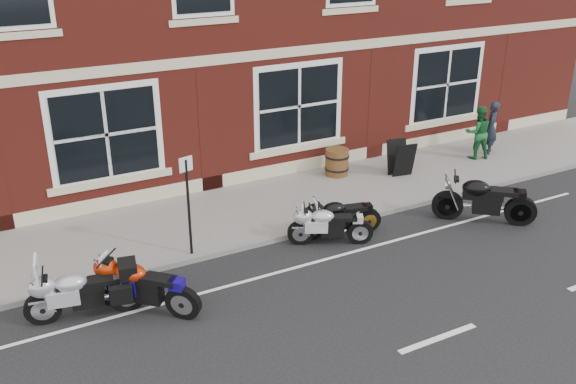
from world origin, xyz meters
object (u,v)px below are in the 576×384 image
at_px(moto_sport_black, 339,215).
at_px(moto_sport_silver, 328,224).
at_px(moto_sport_red, 143,284).
at_px(pedestrian_right, 478,132).
at_px(barrel_planter, 337,162).
at_px(moto_naked_black, 482,198).
at_px(pedestrian_left, 491,128).
at_px(a_board_sign, 401,158).
at_px(moto_touring_silver, 80,290).
at_px(parking_sign, 188,199).

xyz_separation_m(moto_sport_black, moto_sport_silver, (-0.40, -0.23, -0.01)).
bearing_deg(moto_sport_red, moto_sport_black, -34.14).
bearing_deg(moto_sport_silver, pedestrian_right, -43.64).
distance_m(moto_sport_red, barrel_planter, 7.39).
xyz_separation_m(moto_naked_black, pedestrian_left, (3.33, 3.17, 0.29)).
distance_m(pedestrian_right, a_board_sign, 2.75).
bearing_deg(moto_touring_silver, moto_sport_silver, -75.51).
bearing_deg(moto_naked_black, moto_touring_silver, 127.43).
relative_size(pedestrian_right, barrel_planter, 2.12).
relative_size(moto_touring_silver, pedestrian_left, 1.32).
relative_size(moto_touring_silver, moto_sport_black, 1.09).
relative_size(moto_touring_silver, moto_sport_red, 1.26).
distance_m(pedestrian_left, parking_sign, 9.98).
xyz_separation_m(moto_sport_silver, pedestrian_right, (6.38, 2.30, 0.41)).
bearing_deg(moto_sport_red, moto_touring_silver, 118.10).
xyz_separation_m(moto_touring_silver, moto_naked_black, (8.92, -0.42, 0.06)).
relative_size(moto_sport_red, pedestrian_right, 1.06).
height_order(moto_naked_black, parking_sign, parking_sign).
xyz_separation_m(pedestrian_left, barrel_planter, (-4.84, 0.65, -0.41)).
relative_size(moto_touring_silver, a_board_sign, 2.13).
bearing_deg(moto_sport_silver, moto_sport_red, 124.91).
xyz_separation_m(moto_touring_silver, pedestrian_right, (11.63, 2.61, 0.34)).
height_order(moto_sport_red, parking_sign, parking_sign).
bearing_deg(moto_sport_silver, parking_sign, 101.28).
distance_m(moto_touring_silver, a_board_sign, 9.25).
relative_size(moto_sport_black, moto_naked_black, 0.99).
bearing_deg(moto_touring_silver, moto_sport_red, -96.22).
distance_m(moto_touring_silver, moto_sport_black, 5.68).
bearing_deg(pedestrian_left, moto_sport_silver, -22.16).
xyz_separation_m(moto_sport_black, a_board_sign, (3.24, 2.03, 0.11)).
bearing_deg(a_board_sign, moto_touring_silver, -154.68).
xyz_separation_m(moto_touring_silver, barrel_planter, (7.41, 3.39, -0.07)).
bearing_deg(moto_naked_black, moto_sport_silver, 118.89).
distance_m(pedestrian_left, a_board_sign, 3.38).
relative_size(pedestrian_right, parking_sign, 0.72).
bearing_deg(barrel_planter, moto_sport_red, -149.88).
bearing_deg(parking_sign, moto_naked_black, -27.35).
xyz_separation_m(moto_naked_black, barrel_planter, (-1.51, 3.82, -0.12)).
relative_size(moto_sport_red, barrel_planter, 2.24).
bearing_deg(parking_sign, a_board_sign, -1.42).
height_order(moto_touring_silver, pedestrian_right, pedestrian_right).
distance_m(moto_sport_black, pedestrian_left, 6.97).
relative_size(moto_sport_black, moto_sport_silver, 1.10).
bearing_deg(parking_sign, moto_sport_black, -23.88).
relative_size(pedestrian_left, barrel_planter, 2.14).
bearing_deg(moto_sport_silver, moto_naked_black, -74.75).
height_order(moto_touring_silver, pedestrian_left, pedestrian_left).
height_order(moto_touring_silver, moto_sport_black, moto_touring_silver).
bearing_deg(moto_touring_silver, a_board_sign, -62.80).
height_order(moto_sport_black, barrel_planter, moto_sport_black).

